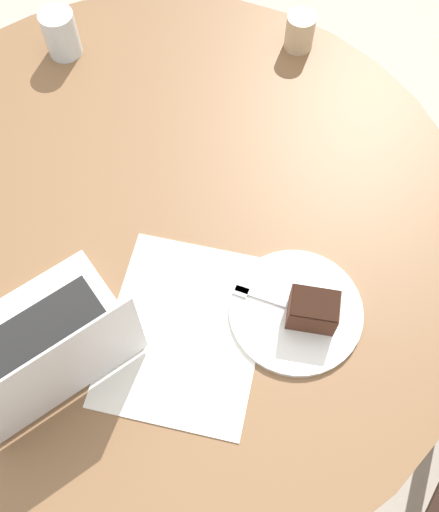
% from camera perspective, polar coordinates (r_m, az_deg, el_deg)
% --- Properties ---
extents(ground_plane, '(12.00, 12.00, 0.00)m').
position_cam_1_polar(ground_plane, '(1.90, -4.32, -8.17)').
color(ground_plane, '#B7AD9E').
extents(dining_table, '(1.33, 1.33, 0.75)m').
position_cam_1_polar(dining_table, '(1.31, -6.23, 0.92)').
color(dining_table, brown).
rests_on(dining_table, ground_plane).
extents(paper_document, '(0.41, 0.36, 0.00)m').
position_cam_1_polar(paper_document, '(1.11, -3.30, -7.06)').
color(paper_document, white).
rests_on(paper_document, dining_table).
extents(plate, '(0.25, 0.25, 0.01)m').
position_cam_1_polar(plate, '(1.12, 7.27, -5.22)').
color(plate, white).
rests_on(plate, dining_table).
extents(cake_slice, '(0.09, 0.10, 0.07)m').
position_cam_1_polar(cake_slice, '(1.08, 8.89, -5.09)').
color(cake_slice, '#472619').
rests_on(cake_slice, plate).
extents(fork, '(0.04, 0.17, 0.00)m').
position_cam_1_polar(fork, '(1.12, 4.71, -4.10)').
color(fork, silver).
rests_on(fork, plate).
extents(coffee_glass, '(0.07, 0.07, 0.09)m').
position_cam_1_polar(coffee_glass, '(1.49, 7.66, 20.40)').
color(coffee_glass, '#C6AD89').
rests_on(coffee_glass, dining_table).
extents(water_glass, '(0.08, 0.08, 0.11)m').
position_cam_1_polar(water_glass, '(1.50, -14.89, 19.80)').
color(water_glass, silver).
rests_on(water_glass, dining_table).
extents(laptop, '(0.38, 0.35, 0.23)m').
position_cam_1_polar(laptop, '(1.10, -16.26, -8.56)').
color(laptop, silver).
rests_on(laptop, dining_table).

